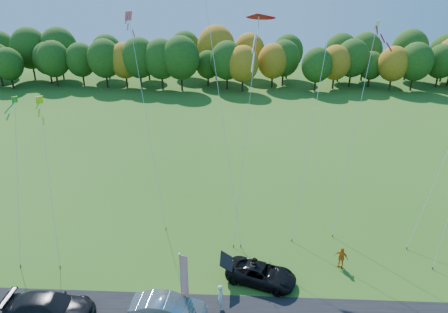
{
  "coord_description": "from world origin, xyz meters",
  "views": [
    {
      "loc": [
        1.28,
        -21.5,
        19.22
      ],
      "look_at": [
        0.0,
        6.0,
        7.0
      ],
      "focal_mm": 32.0,
      "sensor_mm": 36.0,
      "label": 1
    }
  ],
  "objects_px": {
    "black_suv": "(261,274)",
    "person_east": "(341,257)",
    "feather_flag": "(183,275)",
    "silver_sedan": "(168,309)"
  },
  "relations": [
    {
      "from": "person_east",
      "to": "feather_flag",
      "type": "xyz_separation_m",
      "value": [
        -10.83,
        -4.29,
        1.64
      ]
    },
    {
      "from": "black_suv",
      "to": "person_east",
      "type": "xyz_separation_m",
      "value": [
        5.85,
        1.87,
        0.16
      ]
    },
    {
      "from": "black_suv",
      "to": "feather_flag",
      "type": "relative_size",
      "value": 1.19
    },
    {
      "from": "silver_sedan",
      "to": "person_east",
      "type": "relative_size",
      "value": 2.83
    },
    {
      "from": "silver_sedan",
      "to": "person_east",
      "type": "xyz_separation_m",
      "value": [
        11.68,
        5.44,
        0.06
      ]
    },
    {
      "from": "silver_sedan",
      "to": "feather_flag",
      "type": "relative_size",
      "value": 1.16
    },
    {
      "from": "black_suv",
      "to": "silver_sedan",
      "type": "bearing_deg",
      "value": 139.93
    },
    {
      "from": "black_suv",
      "to": "silver_sedan",
      "type": "height_order",
      "value": "silver_sedan"
    },
    {
      "from": "black_suv",
      "to": "feather_flag",
      "type": "height_order",
      "value": "feather_flag"
    },
    {
      "from": "black_suv",
      "to": "feather_flag",
      "type": "xyz_separation_m",
      "value": [
        -4.99,
        -2.42,
        1.8
      ]
    }
  ]
}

